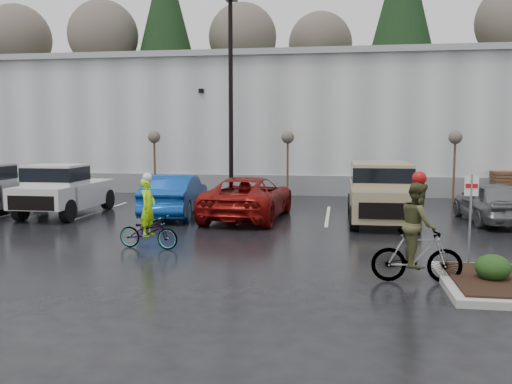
# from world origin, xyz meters

# --- Properties ---
(ground) EXTENTS (120.00, 120.00, 0.00)m
(ground) POSITION_xyz_m (0.00, 0.00, 0.00)
(ground) COLOR black
(ground) RESTS_ON ground
(warehouse) EXTENTS (60.50, 15.50, 7.20)m
(warehouse) POSITION_xyz_m (0.00, 21.99, 3.65)
(warehouse) COLOR #A8ABAD
(warehouse) RESTS_ON ground
(wooded_ridge) EXTENTS (80.00, 25.00, 6.00)m
(wooded_ridge) POSITION_xyz_m (0.00, 45.00, 3.00)
(wooded_ridge) COLOR #293D19
(wooded_ridge) RESTS_ON ground
(lamppost) EXTENTS (0.50, 1.00, 9.22)m
(lamppost) POSITION_xyz_m (-4.00, 12.00, 5.69)
(lamppost) COLOR black
(lamppost) RESTS_ON ground
(sapling_west) EXTENTS (0.60, 0.60, 3.20)m
(sapling_west) POSITION_xyz_m (-8.00, 13.00, 2.73)
(sapling_west) COLOR #442C1B
(sapling_west) RESTS_ON ground
(sapling_mid) EXTENTS (0.60, 0.60, 3.20)m
(sapling_mid) POSITION_xyz_m (-1.50, 13.00, 2.73)
(sapling_mid) COLOR #442C1B
(sapling_mid) RESTS_ON ground
(sapling_east) EXTENTS (0.60, 0.60, 3.20)m
(sapling_east) POSITION_xyz_m (6.00, 13.00, 2.73)
(sapling_east) COLOR #442C1B
(sapling_east) RESTS_ON ground
(pallet_stack_a) EXTENTS (1.20, 1.20, 1.35)m
(pallet_stack_a) POSITION_xyz_m (8.50, 14.00, 0.68)
(pallet_stack_a) COLOR #442C1B
(pallet_stack_a) RESTS_ON ground
(shrub_a) EXTENTS (0.70, 0.70, 0.52)m
(shrub_a) POSITION_xyz_m (4.00, -1.00, 0.41)
(shrub_a) COLOR black
(shrub_a) RESTS_ON curb_island
(fire_lane_sign) EXTENTS (0.30, 0.05, 2.20)m
(fire_lane_sign) POSITION_xyz_m (3.80, 0.20, 1.41)
(fire_lane_sign) COLOR gray
(fire_lane_sign) RESTS_ON ground
(pickup_white) EXTENTS (2.10, 5.20, 1.96)m
(pickup_white) POSITION_xyz_m (-9.37, 7.00, 0.98)
(pickup_white) COLOR beige
(pickup_white) RESTS_ON ground
(car_blue) EXTENTS (2.01, 4.87, 1.57)m
(car_blue) POSITION_xyz_m (-5.17, 7.17, 0.78)
(car_blue) COLOR navy
(car_blue) RESTS_ON ground
(car_red) EXTENTS (2.95, 5.69, 1.53)m
(car_red) POSITION_xyz_m (-2.36, 7.01, 0.77)
(car_red) COLOR maroon
(car_red) RESTS_ON ground
(suv_tan) EXTENTS (2.20, 5.10, 2.06)m
(suv_tan) POSITION_xyz_m (2.35, 6.88, 1.03)
(suv_tan) COLOR gray
(suv_tan) RESTS_ON ground
(car_grey) EXTENTS (2.01, 4.40, 1.46)m
(car_grey) POSITION_xyz_m (6.15, 7.33, 0.73)
(car_grey) COLOR slate
(car_grey) RESTS_ON ground
(cyclist_hivis) EXTENTS (1.75, 0.78, 2.05)m
(cyclist_hivis) POSITION_xyz_m (-4.17, 1.50, 0.65)
(cyclist_hivis) COLOR #3F3F44
(cyclist_hivis) RESTS_ON ground
(cyclist_olive) EXTENTS (1.82, 0.88, 2.34)m
(cyclist_olive) POSITION_xyz_m (2.53, -0.84, 0.85)
(cyclist_olive) COLOR #3F3F44
(cyclist_olive) RESTS_ON ground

